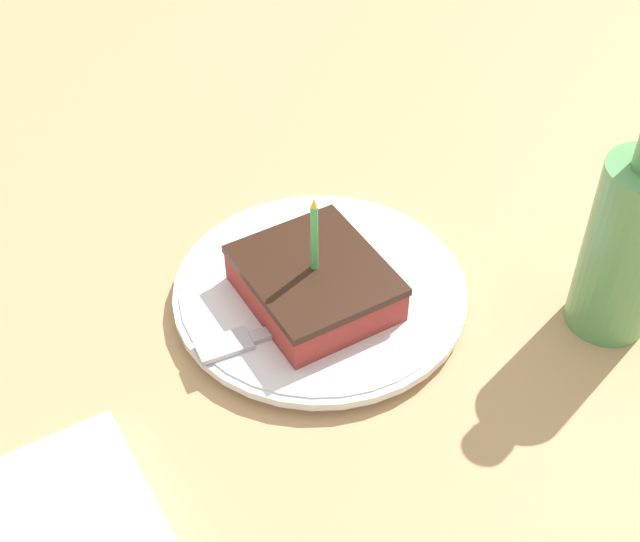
% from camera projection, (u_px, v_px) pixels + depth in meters
% --- Properties ---
extents(ground_plane, '(2.40, 2.40, 0.04)m').
position_uv_depth(ground_plane, '(352.00, 323.00, 0.80)').
color(ground_plane, tan).
rests_on(ground_plane, ground).
extents(plate, '(0.26, 0.26, 0.02)m').
position_uv_depth(plate, '(320.00, 293.00, 0.78)').
color(plate, silver).
rests_on(plate, ground_plane).
extents(cake_slice, '(0.11, 0.13, 0.11)m').
position_uv_depth(cake_slice, '(315.00, 283.00, 0.75)').
color(cake_slice, '#99332D').
rests_on(cake_slice, plate).
extents(fork, '(0.18, 0.04, 0.00)m').
position_uv_depth(fork, '(288.00, 327.00, 0.74)').
color(fork, '#B2B2B7').
rests_on(fork, plate).
extents(bottle, '(0.07, 0.07, 0.22)m').
position_uv_depth(bottle, '(628.00, 242.00, 0.71)').
color(bottle, '#599959').
rests_on(bottle, ground_plane).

